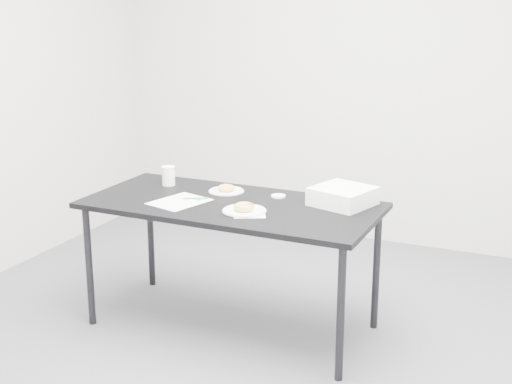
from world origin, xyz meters
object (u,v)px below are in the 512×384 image
at_px(plate_near, 244,211).
at_px(donut_near, 244,207).
at_px(donut_far, 226,188).
at_px(coffee_cup, 168,176).
at_px(bakery_box, 343,196).
at_px(scorecard, 180,202).
at_px(pen, 196,198).
at_px(plate_far, 226,191).
at_px(table, 231,213).

height_order(plate_near, donut_near, donut_near).
relative_size(plate_near, donut_far, 2.41).
relative_size(coffee_cup, bakery_box, 0.40).
distance_m(scorecard, coffee_cup, 0.38).
bearing_deg(pen, bakery_box, -9.96).
bearing_deg(coffee_cup, scorecard, -49.66).
bearing_deg(bakery_box, donut_near, -124.76).
bearing_deg(pen, donut_near, -43.46).
bearing_deg(plate_far, donut_near, -50.10).
xyz_separation_m(scorecard, bakery_box, (0.85, 0.33, 0.05)).
xyz_separation_m(plate_near, bakery_box, (0.44, 0.35, 0.04)).
bearing_deg(scorecard, coffee_cup, 146.10).
xyz_separation_m(donut_near, donut_far, (-0.27, 0.32, -0.01)).
xyz_separation_m(table, coffee_cup, (-0.52, 0.19, 0.12)).
distance_m(pen, donut_near, 0.37).
height_order(pen, donut_near, donut_near).
distance_m(pen, plate_near, 0.37).
bearing_deg(plate_near, table, 138.15).
distance_m(plate_near, donut_far, 0.42).
bearing_deg(pen, scorecard, -154.47).
relative_size(donut_near, plate_far, 0.53).
distance_m(table, plate_near, 0.20).
bearing_deg(donut_far, donut_near, -50.10).
bearing_deg(table, coffee_cup, 160.66).
bearing_deg(scorecard, bakery_box, 36.69).
bearing_deg(plate_far, coffee_cup, -178.06).
bearing_deg(table, pen, -173.53).
xyz_separation_m(table, scorecard, (-0.27, -0.10, 0.06)).
bearing_deg(donut_near, plate_near, -45.00).
distance_m(donut_near, plate_far, 0.42).
bearing_deg(scorecard, donut_near, 12.57).
bearing_deg(bakery_box, scorecard, -142.34).
xyz_separation_m(donut_far, bakery_box, (0.71, 0.02, 0.03)).
height_order(plate_near, bakery_box, bakery_box).
bearing_deg(bakery_box, plate_far, -161.26).
distance_m(table, bakery_box, 0.63).
relative_size(donut_near, donut_far, 1.13).
distance_m(donut_far, bakery_box, 0.71).
relative_size(table, pen, 11.47).
bearing_deg(pen, plate_near, -43.46).
bearing_deg(pen, coffee_cup, 118.44).
height_order(table, coffee_cup, coffee_cup).
distance_m(plate_far, coffee_cup, 0.39).
bearing_deg(plate_far, donut_far, 0.00).
bearing_deg(coffee_cup, bakery_box, 1.99).
height_order(scorecard, donut_far, donut_far).
distance_m(plate_near, donut_near, 0.02).
height_order(pen, plate_near, pen).
height_order(table, plate_near, plate_near).
relative_size(table, plate_near, 6.95).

